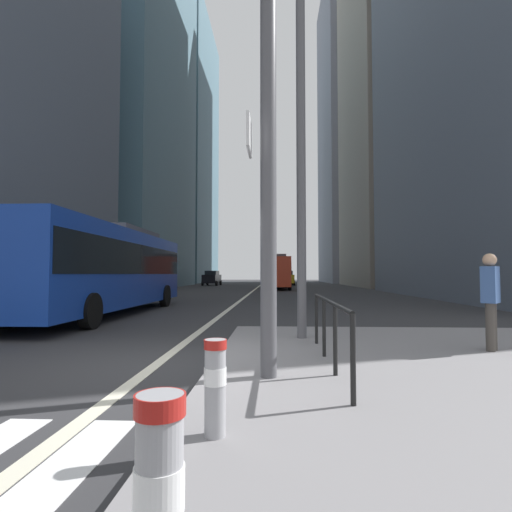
% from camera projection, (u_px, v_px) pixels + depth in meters
% --- Properties ---
extents(ground_plane, '(160.00, 160.00, 0.00)m').
position_uv_depth(ground_plane, '(245.00, 297.00, 26.48)').
color(ground_plane, '#303033').
extents(lane_centre_line, '(0.20, 80.00, 0.01)m').
position_uv_depth(lane_centre_line, '(253.00, 291.00, 36.46)').
color(lane_centre_line, beige).
rests_on(lane_centre_line, ground).
extents(office_tower_left_mid, '(12.79, 23.27, 42.94)m').
position_uv_depth(office_tower_left_mid, '(123.00, 106.00, 47.43)').
color(office_tower_left_mid, slate).
rests_on(office_tower_left_mid, ground).
extents(office_tower_left_far, '(11.75, 23.25, 48.85)m').
position_uv_depth(office_tower_left_far, '(179.00, 151.00, 74.69)').
color(office_tower_left_far, slate).
rests_on(office_tower_left_far, ground).
extents(office_tower_right_mid, '(11.03, 19.23, 52.32)m').
position_uv_depth(office_tower_right_mid, '(394.00, 79.00, 50.39)').
color(office_tower_right_mid, gray).
rests_on(office_tower_right_mid, ground).
extents(office_tower_right_far, '(11.97, 20.52, 55.29)m').
position_uv_depth(office_tower_right_far, '(356.00, 133.00, 73.91)').
color(office_tower_right_far, slate).
rests_on(office_tower_right_far, ground).
extents(city_bus_blue_oncoming, '(2.75, 11.95, 3.40)m').
position_uv_depth(city_bus_blue_oncoming, '(106.00, 265.00, 14.93)').
color(city_bus_blue_oncoming, '#14389E').
rests_on(city_bus_blue_oncoming, ground).
extents(city_bus_red_receding, '(2.81, 11.05, 3.40)m').
position_uv_depth(city_bus_red_receding, '(276.00, 271.00, 40.87)').
color(city_bus_red_receding, red).
rests_on(city_bus_red_receding, ground).
extents(car_oncoming_mid, '(2.20, 4.42, 1.94)m').
position_uv_depth(car_oncoming_mid, '(212.00, 278.00, 52.87)').
color(car_oncoming_mid, black).
rests_on(car_oncoming_mid, ground).
extents(car_receding_near, '(2.22, 4.55, 1.94)m').
position_uv_depth(car_receding_near, '(286.00, 278.00, 53.65)').
color(car_receding_near, gold).
rests_on(car_receding_near, ground).
extents(car_receding_far, '(2.13, 4.25, 1.94)m').
position_uv_depth(car_receding_far, '(285.00, 277.00, 59.81)').
color(car_receding_far, silver).
rests_on(car_receding_far, ground).
extents(traffic_signal_gantry, '(7.09, 0.65, 6.00)m').
position_uv_depth(traffic_signal_gantry, '(96.00, 86.00, 5.60)').
color(traffic_signal_gantry, '#515156').
rests_on(traffic_signal_gantry, median_island).
extents(street_lamp_post, '(5.50, 0.32, 8.00)m').
position_uv_depth(street_lamp_post, '(301.00, 102.00, 8.77)').
color(street_lamp_post, '#56565B').
rests_on(street_lamp_post, median_island).
extents(bollard_front, '(0.20, 0.20, 0.91)m').
position_uv_depth(bollard_front, '(159.00, 504.00, 1.49)').
color(bollard_front, '#99999E').
rests_on(bollard_front, median_island).
extents(bollard_left, '(0.20, 0.20, 0.81)m').
position_uv_depth(bollard_left, '(215.00, 382.00, 3.39)').
color(bollard_left, '#99999E').
rests_on(bollard_left, median_island).
extents(pedestrian_railing, '(0.06, 3.78, 0.98)m').
position_uv_depth(pedestrian_railing, '(329.00, 317.00, 6.05)').
color(pedestrian_railing, black).
rests_on(pedestrian_railing, median_island).
extents(pedestrian_waiting, '(0.43, 0.45, 1.74)m').
position_uv_depth(pedestrian_waiting, '(490.00, 296.00, 7.17)').
color(pedestrian_waiting, '#423D38').
rests_on(pedestrian_waiting, median_island).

